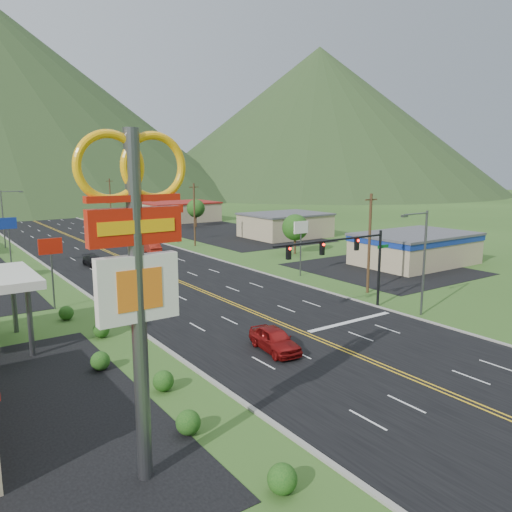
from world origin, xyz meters
TOP-DOWN VIEW (x-y plane):
  - ground at (0.00, 0.00)m, footprint 500.00×500.00m
  - road at (0.00, 0.00)m, footprint 20.00×460.00m
  - curb_west at (-10.15, 0.00)m, footprint 0.30×460.00m
  - pylon_sign at (-17.00, 2.00)m, footprint 4.32×0.60m
  - traffic_signal at (6.48, 14.00)m, footprint 13.10×0.43m
  - streetlight_east at (11.18, 10.00)m, footprint 3.28×0.25m
  - streetlight_west at (-11.68, 70.00)m, footprint 3.28×0.25m
  - building_east_near at (30.00, 25.00)m, footprint 15.40×10.40m
  - building_east_mid at (32.00, 55.00)m, footprint 14.40×11.40m
  - building_east_far at (28.00, 90.00)m, footprint 16.40×12.40m
  - pole_sign_west_a at (-14.00, 30.00)m, footprint 2.00×0.18m
  - pole_sign_west_b at (-14.00, 52.00)m, footprint 2.00×0.18m
  - pole_sign_east_a at (13.00, 28.00)m, footprint 2.00×0.18m
  - pole_sign_east_b at (13.00, 60.00)m, footprint 2.00×0.18m
  - tree_east_a at (22.00, 40.00)m, footprint 3.84×3.84m
  - tree_east_b at (26.00, 78.00)m, footprint 3.84×3.84m
  - utility_pole_a at (13.50, 18.00)m, footprint 1.60×0.28m
  - utility_pole_b at (13.50, 55.00)m, footprint 1.60×0.28m
  - utility_pole_c at (13.50, 95.00)m, footprint 1.60×0.28m
  - utility_pole_d at (13.50, 135.00)m, footprint 1.60×0.28m
  - mountain_ne at (147.84, 176.19)m, footprint 180.00×180.00m
  - car_red_near at (-4.10, 10.30)m, footprint 2.54×5.05m
  - car_dark_mid at (-5.09, 47.29)m, footprint 2.14×4.72m
  - car_red_far at (4.88, 52.02)m, footprint 2.42×5.05m

SIDE VIEW (x-z plane):
  - ground at x=0.00m, z-range 0.00..0.00m
  - road at x=0.00m, z-range -0.02..0.02m
  - curb_west at x=-10.15m, z-range -0.07..0.07m
  - car_dark_mid at x=-5.09m, z-range 0.00..1.34m
  - car_red_far at x=4.88m, z-range 0.00..1.60m
  - car_red_near at x=-4.10m, z-range 0.00..1.65m
  - building_east_mid at x=32.00m, z-range 0.01..4.31m
  - building_east_far at x=28.00m, z-range 0.01..4.51m
  - building_east_near at x=30.00m, z-range 0.22..4.32m
  - tree_east_a at x=22.00m, z-range 0.98..6.80m
  - tree_east_b at x=26.00m, z-range 0.98..6.80m
  - pole_sign_west_a at x=-14.00m, z-range 1.85..8.25m
  - pole_sign_west_b at x=-14.00m, z-range 1.85..8.25m
  - pole_sign_east_a at x=13.00m, z-range 1.85..8.25m
  - pole_sign_east_b at x=13.00m, z-range 1.85..8.25m
  - utility_pole_a at x=13.50m, z-range 0.13..10.13m
  - utility_pole_b at x=13.50m, z-range 0.13..10.13m
  - utility_pole_c at x=13.50m, z-range 0.13..10.13m
  - utility_pole_d at x=13.50m, z-range 0.13..10.13m
  - streetlight_east at x=11.18m, z-range 0.68..9.68m
  - streetlight_west at x=-11.68m, z-range 0.68..9.68m
  - traffic_signal at x=6.48m, z-range 1.83..8.83m
  - pylon_sign at x=-17.00m, z-range 2.30..16.30m
  - mountain_ne at x=147.84m, z-range 0.00..70.00m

